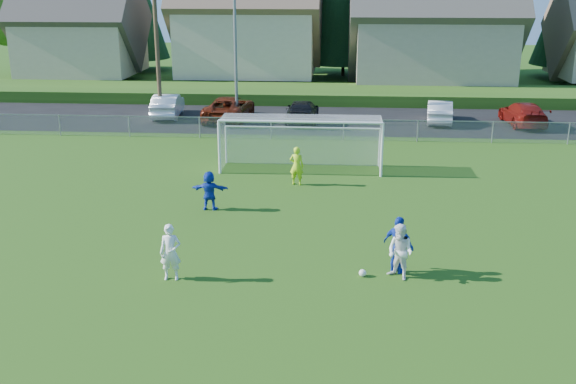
% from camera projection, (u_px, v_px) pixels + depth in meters
% --- Properties ---
extents(ground, '(160.00, 160.00, 0.00)m').
position_uv_depth(ground, '(263.00, 347.00, 16.24)').
color(ground, '#193D0C').
rests_on(ground, ground).
extents(asphalt_lot, '(60.00, 60.00, 0.00)m').
position_uv_depth(asphalt_lot, '(311.00, 120.00, 42.37)').
color(asphalt_lot, black).
rests_on(asphalt_lot, ground).
extents(grass_embankment, '(70.00, 6.00, 0.80)m').
position_uv_depth(grass_embankment, '(316.00, 94.00, 49.38)').
color(grass_embankment, '#1E420F').
rests_on(grass_embankment, ground).
extents(soccer_ball, '(0.22, 0.22, 0.22)m').
position_uv_depth(soccer_ball, '(363.00, 273.00, 20.07)').
color(soccer_ball, white).
rests_on(soccer_ball, ground).
extents(player_white_a, '(0.66, 0.47, 1.70)m').
position_uv_depth(player_white_a, '(170.00, 252.00, 19.67)').
color(player_white_a, white).
rests_on(player_white_a, ground).
extents(player_white_b, '(1.04, 1.02, 1.69)m').
position_uv_depth(player_white_b, '(400.00, 252.00, 19.72)').
color(player_white_b, white).
rests_on(player_white_b, ground).
extents(player_blue_a, '(1.08, 0.99, 1.77)m').
position_uv_depth(player_blue_a, '(399.00, 245.00, 20.13)').
color(player_blue_a, '#1230AB').
rests_on(player_blue_a, ground).
extents(player_blue_b, '(1.42, 0.46, 1.52)m').
position_uv_depth(player_blue_b, '(209.00, 191.00, 25.71)').
color(player_blue_b, '#1230AB').
rests_on(player_blue_b, ground).
extents(goalkeeper, '(0.68, 0.52, 1.68)m').
position_uv_depth(goalkeeper, '(297.00, 166.00, 28.82)').
color(goalkeeper, '#BAED1B').
rests_on(goalkeeper, ground).
extents(car_b, '(1.99, 4.65, 1.49)m').
position_uv_depth(car_b, '(168.00, 105.00, 43.07)').
color(car_b, silver).
rests_on(car_b, ground).
extents(car_c, '(2.86, 5.56, 1.50)m').
position_uv_depth(car_c, '(229.00, 108.00, 42.05)').
color(car_c, '#5B1A0A').
rests_on(car_c, ground).
extents(car_d, '(1.94, 4.70, 1.36)m').
position_uv_depth(car_d, '(302.00, 112.00, 41.40)').
color(car_d, black).
rests_on(car_d, ground).
extents(car_f, '(1.93, 4.32, 1.38)m').
position_uv_depth(car_f, '(440.00, 111.00, 41.40)').
color(car_f, silver).
rests_on(car_f, ground).
extents(car_g, '(2.19, 4.88, 1.39)m').
position_uv_depth(car_g, '(523.00, 114.00, 40.65)').
color(car_g, maroon).
rests_on(car_g, ground).
extents(soccer_goal, '(7.42, 1.90, 2.50)m').
position_uv_depth(soccer_goal, '(301.00, 135.00, 31.00)').
color(soccer_goal, white).
rests_on(soccer_goal, ground).
extents(chainlink_fence, '(52.06, 0.06, 1.20)m').
position_uv_depth(chainlink_fence, '(307.00, 129.00, 36.96)').
color(chainlink_fence, gray).
rests_on(chainlink_fence, ground).
extents(streetlight, '(1.38, 0.18, 9.00)m').
position_uv_depth(streetlight, '(236.00, 43.00, 39.81)').
color(streetlight, slate).
rests_on(streetlight, ground).
extents(utility_pole, '(1.60, 0.26, 10.00)m').
position_uv_depth(utility_pole, '(156.00, 36.00, 41.03)').
color(utility_pole, '#473321').
rests_on(utility_pole, ground).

